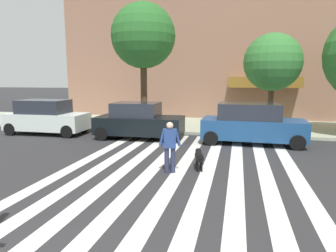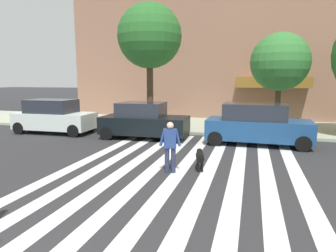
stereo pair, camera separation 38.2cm
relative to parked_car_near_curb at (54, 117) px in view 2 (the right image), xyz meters
name	(u,v)px [view 2 (the right image)]	position (x,y,z in m)	size (l,w,h in m)	color
ground_plane	(143,169)	(7.07, -4.95, -0.91)	(160.00, 160.00, 0.00)	#2B2B2D
sidewalk_far	(195,125)	(7.07, 4.48, -0.83)	(80.00, 6.00, 0.15)	#A8B097
crosswalk_stripes	(179,172)	(8.32, -4.95, -0.90)	(7.65, 12.25, 0.01)	silver
parked_car_near_curb	(54,117)	(0.00, 0.00, 0.00)	(4.33, 1.97, 1.85)	silver
parked_car_behind_first	(144,121)	(5.28, 0.00, -0.04)	(4.37, 2.14, 1.80)	black
parked_car_third_in_line	(257,125)	(10.74, 0.00, 0.01)	(4.63, 2.04, 1.87)	navy
street_tree_nearest	(150,37)	(4.83, 2.28, 4.39)	(3.60, 3.60, 6.99)	#4C3823
street_tree_middle	(280,62)	(11.80, 2.85, 2.91)	(3.03, 3.03, 5.21)	#4C3823
pedestrian_dog_walker	(170,144)	(8.05, -5.07, 0.02)	(0.71, 0.32, 1.64)	#282D4C
dog_on_leash	(200,157)	(8.91, -4.52, -0.46)	(0.39, 0.97, 0.65)	black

